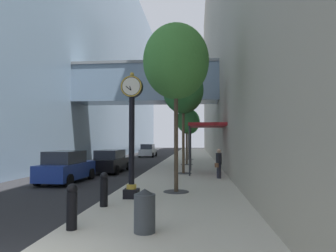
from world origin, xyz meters
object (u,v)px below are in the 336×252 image
(street_tree_far, at_px, (189,122))
(street_tree_near, at_px, (176,62))
(street_tree_mid_far, at_px, (187,121))
(car_blue_far, at_px, (66,167))
(car_white_near, at_px, (148,151))
(street_tree_mid_near, at_px, (183,91))
(pedestrian_walking, at_px, (219,163))
(bollard_nearest, at_px, (72,205))
(trash_bin, at_px, (145,210))
(bollard_second, at_px, (104,188))
(car_black_mid, at_px, (111,161))
(street_clock, at_px, (132,128))

(street_tree_far, bearing_deg, street_tree_near, -90.00)
(street_tree_mid_far, bearing_deg, street_tree_far, 90.00)
(street_tree_far, relative_size, car_blue_far, 1.32)
(street_tree_near, height_order, car_white_near, street_tree_near)
(street_tree_mid_near, relative_size, car_blue_far, 1.64)
(pedestrian_walking, bearing_deg, street_tree_near, -114.53)
(bollard_nearest, distance_m, trash_bin, 1.85)
(bollard_second, distance_m, trash_bin, 3.24)
(car_black_mid, height_order, car_blue_far, car_blue_far)
(street_tree_near, xyz_separation_m, car_black_mid, (-5.32, 8.47, -4.98))
(street_tree_near, relative_size, pedestrian_walking, 4.30)
(street_clock, height_order, street_tree_mid_near, street_tree_mid_near)
(pedestrian_walking, bearing_deg, car_blue_far, -169.91)
(bollard_nearest, bearing_deg, street_tree_mid_near, 80.04)
(bollard_second, height_order, street_tree_mid_near, street_tree_mid_near)
(street_tree_mid_near, bearing_deg, car_white_near, 105.45)
(pedestrian_walking, bearing_deg, car_white_near, 108.86)
(bollard_second, bearing_deg, car_black_mid, 105.05)
(street_clock, relative_size, bollard_nearest, 4.26)
(street_tree_near, height_order, street_tree_far, street_tree_near)
(street_tree_mid_far, bearing_deg, car_blue_far, -120.28)
(trash_bin, xyz_separation_m, car_black_mid, (-4.95, 14.16, 0.12))
(bollard_second, height_order, car_black_mid, car_black_mid)
(car_white_near, height_order, car_blue_far, car_blue_far)
(car_white_near, xyz_separation_m, car_blue_far, (-0.58, -24.72, 0.00))
(street_tree_mid_far, bearing_deg, car_black_mid, -133.47)
(street_tree_near, height_order, trash_bin, street_tree_near)
(pedestrian_walking, bearing_deg, street_tree_mid_near, 132.91)
(bollard_second, height_order, trash_bin, bollard_second)
(bollard_nearest, height_order, bollard_second, same)
(bollard_nearest, distance_m, pedestrian_walking, 11.27)
(trash_bin, bearing_deg, bollard_second, 124.81)
(street_tree_mid_near, xyz_separation_m, car_black_mid, (-5.32, 1.43, -4.86))
(street_tree_far, relative_size, car_black_mid, 1.21)
(car_white_near, xyz_separation_m, car_black_mid, (0.45, -19.47, -0.04))
(bollard_second, height_order, street_tree_far, street_tree_far)
(street_tree_mid_far, height_order, car_white_near, street_tree_mid_far)
(pedestrian_walking, relative_size, car_black_mid, 0.36)
(street_clock, height_order, car_blue_far, street_clock)
(street_tree_near, distance_m, street_tree_mid_far, 14.19)
(street_tree_mid_near, height_order, street_tree_mid_far, street_tree_mid_near)
(bollard_nearest, height_order, car_blue_far, car_blue_far)
(bollard_second, height_order, pedestrian_walking, pedestrian_walking)
(street_tree_near, relative_size, street_tree_mid_near, 1.03)
(trash_bin, bearing_deg, car_blue_far, 123.84)
(street_tree_far, bearing_deg, car_blue_far, -109.52)
(street_tree_mid_near, bearing_deg, bollard_nearest, -99.96)
(car_black_mid, xyz_separation_m, car_blue_far, (-1.03, -5.26, 0.04))
(bollard_nearest, xyz_separation_m, street_tree_mid_near, (2.23, 12.69, 4.91))
(bollard_nearest, xyz_separation_m, car_black_mid, (-3.09, 14.12, 0.06))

